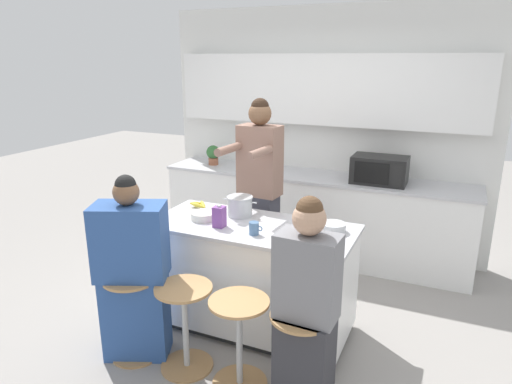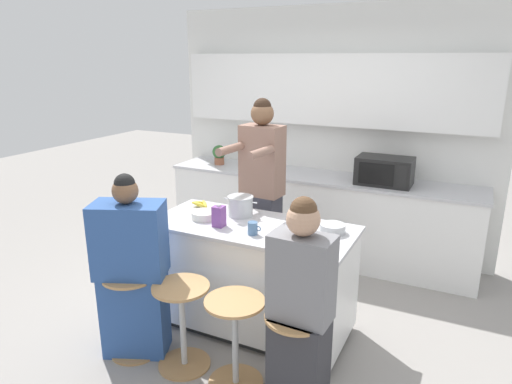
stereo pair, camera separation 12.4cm
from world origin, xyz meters
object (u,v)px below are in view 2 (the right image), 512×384
object	(u,v)px
bar_stool_rightmost	(296,353)
microwave	(384,171)
bar_stool_center_right	(235,336)
cooking_pot	(240,206)
kitchen_island	(252,276)
person_cooking	(262,198)
person_wrapped_blanket	(132,273)
bar_stool_center_left	(182,320)
person_seated_near	(300,316)
juice_carton	(219,216)
potted_plant	(219,154)
bar_stool_leftmost	(132,308)
banana_bunch	(201,204)
coffee_cup_near	(253,228)
fruit_bowl	(204,215)

from	to	relation	value
bar_stool_rightmost	microwave	xyz separation A→B (m)	(0.06, 2.24, 0.70)
bar_stool_center_right	cooking_pot	xyz separation A→B (m)	(-0.40, 0.84, 0.61)
cooking_pot	kitchen_island	bearing A→B (deg)	-40.48
person_cooking	microwave	distance (m)	1.33
bar_stool_center_right	microwave	bearing A→B (deg)	77.70
kitchen_island	person_wrapped_blanket	world-z (taller)	person_wrapped_blanket
kitchen_island	bar_stool_center_left	xyz separation A→B (m)	(-0.22, -0.67, -0.08)
bar_stool_center_right	person_seated_near	world-z (taller)	person_seated_near
juice_carton	potted_plant	size ratio (longest dim) A/B	0.78
bar_stool_leftmost	banana_bunch	bearing A→B (deg)	87.68
kitchen_island	coffee_cup_near	distance (m)	0.53
cooking_pot	banana_bunch	xyz separation A→B (m)	(-0.43, 0.05, -0.06)
bar_stool_leftmost	bar_stool_rightmost	xyz separation A→B (m)	(1.29, 0.03, 0.00)
banana_bunch	cooking_pot	bearing A→B (deg)	-7.12
banana_bunch	microwave	bearing A→B (deg)	45.85
bar_stool_rightmost	cooking_pot	size ratio (longest dim) A/B	2.12
bar_stool_center_left	potted_plant	size ratio (longest dim) A/B	2.77
person_seated_near	coffee_cup_near	bearing A→B (deg)	141.01
kitchen_island	bar_stool_center_left	world-z (taller)	kitchen_island
person_cooking	person_wrapped_blanket	distance (m)	1.38
fruit_bowl	coffee_cup_near	size ratio (longest dim) A/B	1.96
bar_stool_leftmost	potted_plant	size ratio (longest dim) A/B	2.77
fruit_bowl	microwave	distance (m)	1.96
kitchen_island	bar_stool_rightmost	world-z (taller)	kitchen_island
coffee_cup_near	banana_bunch	distance (m)	0.80
person_wrapped_blanket	coffee_cup_near	xyz separation A→B (m)	(0.73, 0.51, 0.29)
potted_plant	juice_carton	bearing A→B (deg)	-59.48
microwave	potted_plant	distance (m)	1.95
kitchen_island	coffee_cup_near	world-z (taller)	coffee_cup_near
bar_stool_rightmost	banana_bunch	bearing A→B (deg)	144.90
bar_stool_center_left	bar_stool_center_right	world-z (taller)	same
person_seated_near	potted_plant	xyz separation A→B (m)	(-1.91, 2.29, 0.40)
bar_stool_leftmost	coffee_cup_near	size ratio (longest dim) A/B	6.05
bar_stool_center_left	bar_stool_center_right	distance (m)	0.43
bar_stool_center_left	cooking_pot	distance (m)	1.03
person_cooking	banana_bunch	bearing A→B (deg)	-131.86
person_wrapped_blanket	juice_carton	bearing A→B (deg)	29.47
kitchen_island	person_seated_near	bearing A→B (deg)	-45.52
bar_stool_center_right	juice_carton	world-z (taller)	juice_carton
bar_stool_leftmost	person_seated_near	size ratio (longest dim) A/B	0.45
cooking_pot	person_cooking	bearing A→B (deg)	92.39
bar_stool_leftmost	bar_stool_center_right	world-z (taller)	same
fruit_bowl	potted_plant	world-z (taller)	potted_plant
bar_stool_leftmost	microwave	distance (m)	2.73
person_cooking	bar_stool_center_left	bearing A→B (deg)	-86.26
bar_stool_center_right	person_wrapped_blanket	bearing A→B (deg)	-179.77
person_cooking	juice_carton	xyz separation A→B (m)	(-0.01, -0.74, 0.06)
juice_carton	fruit_bowl	bearing A→B (deg)	154.36
fruit_bowl	potted_plant	size ratio (longest dim) A/B	0.90
fruit_bowl	bar_stool_rightmost	bearing A→B (deg)	-30.71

